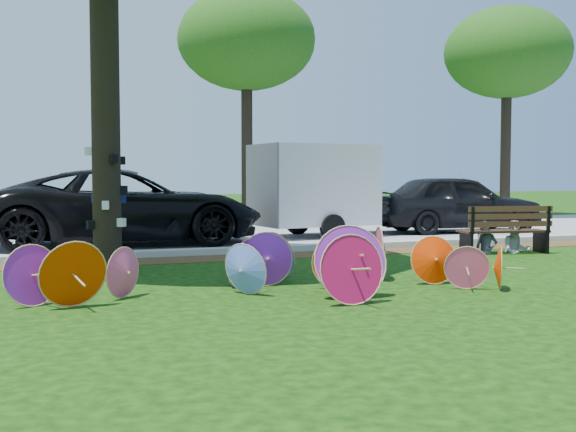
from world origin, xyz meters
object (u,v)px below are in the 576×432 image
Objects in this scene: cargo_trailer at (314,185)px; dark_pickup at (456,203)px; parasol_pile at (290,263)px; person_right at (516,222)px; person_left at (486,222)px; black_van at (125,207)px; park_bench at (503,230)px.

dark_pickup is at bearing -6.02° from cargo_trailer.
person_right is at bearing 26.62° from parasol_pile.
person_left reaches higher than parasol_pile.
parasol_pile is 10.65m from dark_pickup.
parasol_pile is at bearing -133.86° from person_right.
parasol_pile is 5.27× the size of person_left.
parasol_pile is 1.08× the size of black_van.
dark_pickup is (7.55, 7.51, 0.39)m from parasol_pile.
parasol_pile is 5.29× the size of person_right.
cargo_trailer reaches higher than parasol_pile.
park_bench is (6.59, -4.24, -0.36)m from black_van.
black_van reaches higher than person_right.
person_left reaches higher than park_bench.
park_bench is (5.52, 2.89, 0.08)m from parasol_pile.
cargo_trailer reaches higher than dark_pickup.
cargo_trailer is at bearing 64.97° from parasol_pile.
cargo_trailer is at bearing 133.09° from person_left.
park_bench is 1.45× the size of person_right.
dark_pickup is 4.87m from person_right.
cargo_trailer is 5.10m from park_bench.
black_van is 3.37× the size of park_bench.
black_van is 4.86× the size of person_left.
dark_pickup is 5.15m from person_left.
cargo_trailer is at bearing 123.86° from park_bench.
cargo_trailer reaches higher than person_right.
black_van is at bearing 168.39° from person_right.
park_bench is at bearing 14.89° from person_left.
dark_pickup reaches higher than park_bench.
cargo_trailer is (-4.04, -0.01, 0.50)m from dark_pickup.
black_van is at bearing 98.28° from dark_pickup.
person_right is at bearing -68.67° from cargo_trailer.
cargo_trailer reaches higher than person_left.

